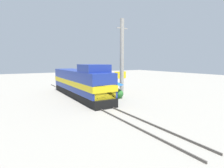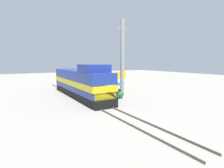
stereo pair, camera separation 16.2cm
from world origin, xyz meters
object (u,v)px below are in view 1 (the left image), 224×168
at_px(bicycle, 118,91).
at_px(person_bystander, 113,88).
at_px(utility_pole, 122,58).
at_px(vendor_umbrella, 115,83).
at_px(billboard_sign, 120,76).
at_px(locomotive, 81,83).

bearing_deg(bicycle, person_bystander, -123.17).
xyz_separation_m(utility_pole, person_bystander, (-0.94, 0.88, -4.64)).
height_order(utility_pole, vendor_umbrella, utility_pole).
distance_m(utility_pole, person_bystander, 4.82).
bearing_deg(bicycle, billboard_sign, 75.90).
bearing_deg(utility_pole, bicycle, 76.97).
relative_size(utility_pole, bicycle, 5.97).
xyz_separation_m(billboard_sign, bicycle, (-1.75, -1.92, -2.15)).
bearing_deg(billboard_sign, bicycle, -132.27).
height_order(utility_pole, bicycle, utility_pole).
distance_m(vendor_umbrella, bicycle, 4.24).
bearing_deg(utility_pole, locomotive, 164.56).
height_order(vendor_umbrella, person_bystander, vendor_umbrella).
relative_size(utility_pole, billboard_sign, 3.38).
xyz_separation_m(locomotive, person_bystander, (4.94, -0.74, -1.07)).
height_order(locomotive, person_bystander, locomotive).
relative_size(locomotive, vendor_umbrella, 6.75).
xyz_separation_m(locomotive, utility_pole, (5.88, -1.62, 3.57)).
bearing_deg(bicycle, locomotive, -152.05).
bearing_deg(vendor_umbrella, person_bystander, 63.85).
relative_size(locomotive, person_bystander, 9.22).
bearing_deg(person_bystander, locomotive, 171.49).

